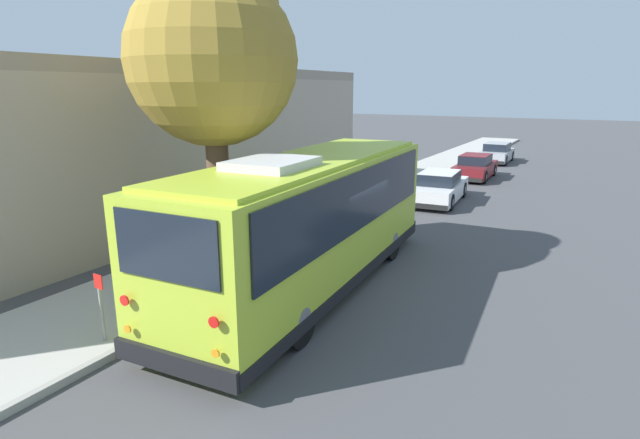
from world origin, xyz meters
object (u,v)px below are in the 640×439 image
(street_tree, at_px, (215,50))
(parked_sedan_maroon, at_px, (475,167))
(sign_post_near, at_px, (101,307))
(shuttle_bus, at_px, (311,216))
(parked_sedan_white, at_px, (439,188))
(sign_post_far, at_px, (187,275))
(parked_sedan_silver, at_px, (497,153))

(street_tree, bearing_deg, parked_sedan_maroon, -6.65)
(street_tree, bearing_deg, sign_post_near, -173.87)
(shuttle_bus, height_order, sign_post_near, shuttle_bus)
(sign_post_near, bearing_deg, parked_sedan_white, -6.33)
(sign_post_far, bearing_deg, street_tree, 13.40)
(parked_sedan_white, distance_m, sign_post_far, 13.37)
(street_tree, relative_size, sign_post_near, 5.92)
(street_tree, bearing_deg, sign_post_far, -166.60)
(shuttle_bus, relative_size, sign_post_far, 8.64)
(shuttle_bus, height_order, parked_sedan_white, shuttle_bus)
(shuttle_bus, xyz_separation_m, sign_post_far, (-2.31, 1.84, -1.08))
(parked_sedan_white, height_order, sign_post_near, sign_post_near)
(parked_sedan_maroon, relative_size, street_tree, 0.55)
(parked_sedan_silver, bearing_deg, street_tree, 174.66)
(parked_sedan_silver, bearing_deg, parked_sedan_white, 179.97)
(sign_post_near, bearing_deg, shuttle_bus, -22.25)
(parked_sedan_silver, height_order, sign_post_far, sign_post_far)
(street_tree, bearing_deg, parked_sedan_white, -10.57)
(sign_post_far, bearing_deg, parked_sedan_maroon, -4.84)
(shuttle_bus, bearing_deg, street_tree, 98.93)
(parked_sedan_maroon, bearing_deg, parked_sedan_white, 178.83)
(sign_post_far, bearing_deg, parked_sedan_white, -7.36)
(parked_sedan_white, height_order, sign_post_far, parked_sedan_white)
(parked_sedan_silver, bearing_deg, parked_sedan_maroon, -179.30)
(parked_sedan_maroon, height_order, sign_post_near, sign_post_near)
(shuttle_bus, height_order, street_tree, street_tree)
(shuttle_bus, xyz_separation_m, parked_sedan_white, (10.95, 0.13, -1.19))
(sign_post_near, bearing_deg, parked_sedan_silver, -2.90)
(parked_sedan_maroon, bearing_deg, sign_post_near, 174.26)
(parked_sedan_white, distance_m, parked_sedan_maroon, 6.69)
(parked_sedan_silver, xyz_separation_m, street_tree, (-25.18, 1.91, 5.00))
(street_tree, distance_m, sign_post_near, 6.22)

